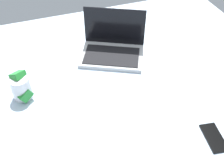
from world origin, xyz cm
name	(u,v)px	position (x,y,z in cm)	size (l,w,h in cm)	color
bed_mattress	(116,91)	(0.00, 0.00, 9.00)	(180.00, 140.00, 18.00)	silver
laptop	(113,47)	(5.09, 19.15, 22.41)	(39.79, 35.29, 23.00)	#B7BABC
snack_cup	(21,87)	(-44.88, 2.31, 23.88)	(9.51, 11.76, 14.28)	silver
cell_phone	(214,138)	(25.09, -47.44, 18.40)	(6.80, 14.00, 0.80)	black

